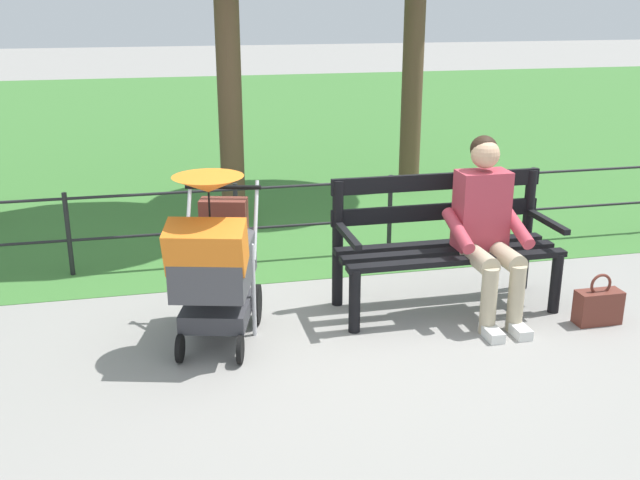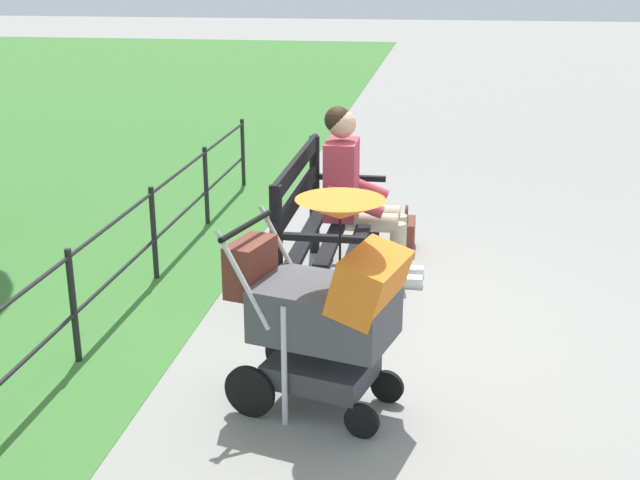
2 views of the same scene
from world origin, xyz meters
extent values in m
plane|color=gray|center=(0.00, 0.00, 0.00)|extent=(60.00, 60.00, 0.00)
cube|color=black|center=(-0.69, -0.18, 0.45)|extent=(1.60, 0.10, 0.04)
cube|color=black|center=(-0.69, 0.00, 0.45)|extent=(1.60, 0.10, 0.04)
cube|color=black|center=(-0.69, 0.18, 0.45)|extent=(1.60, 0.10, 0.04)
cube|color=black|center=(-0.69, -0.28, 0.67)|extent=(1.60, 0.04, 0.12)
cube|color=black|center=(-0.69, -0.28, 0.90)|extent=(1.60, 0.04, 0.12)
cylinder|color=black|center=(-1.44, 0.20, 0.23)|extent=(0.08, 0.08, 0.45)
cylinder|color=black|center=(-1.44, -0.28, 0.47)|extent=(0.08, 0.08, 0.95)
cube|color=black|center=(-1.44, 0.00, 0.63)|extent=(0.05, 0.56, 0.04)
cylinder|color=black|center=(0.06, 0.20, 0.23)|extent=(0.08, 0.08, 0.45)
cylinder|color=black|center=(0.06, -0.28, 0.47)|extent=(0.08, 0.08, 0.95)
cube|color=black|center=(0.06, 0.00, 0.63)|extent=(0.05, 0.56, 0.04)
cylinder|color=tan|center=(-1.01, 0.22, 0.47)|extent=(0.14, 0.40, 0.14)
cylinder|color=tan|center=(-0.81, 0.22, 0.47)|extent=(0.14, 0.40, 0.14)
cylinder|color=tan|center=(-1.01, 0.42, 0.24)|extent=(0.11, 0.11, 0.47)
cylinder|color=tan|center=(-0.81, 0.42, 0.24)|extent=(0.11, 0.11, 0.47)
cube|color=silver|center=(-1.01, 0.50, 0.04)|extent=(0.10, 0.22, 0.07)
cube|color=silver|center=(-0.81, 0.50, 0.04)|extent=(0.10, 0.22, 0.07)
cube|color=#B23847|center=(-0.91, 0.00, 0.75)|extent=(0.36, 0.22, 0.56)
cylinder|color=#B23847|center=(-1.13, 0.12, 0.65)|extent=(0.09, 0.43, 0.23)
cylinder|color=#B23847|center=(-0.69, 0.12, 0.65)|extent=(0.09, 0.43, 0.23)
sphere|color=tan|center=(-0.91, 0.00, 1.15)|extent=(0.20, 0.20, 0.20)
sphere|color=black|center=(-0.91, -0.03, 1.18)|extent=(0.19, 0.19, 0.19)
cylinder|color=black|center=(0.68, -0.09, 0.14)|extent=(0.10, 0.28, 0.28)
cylinder|color=black|center=(1.13, -0.21, 0.14)|extent=(0.10, 0.28, 0.28)
cylinder|color=black|center=(0.88, 0.48, 0.09)|extent=(0.08, 0.18, 0.18)
cylinder|color=black|center=(1.25, 0.38, 0.09)|extent=(0.08, 0.18, 0.18)
cube|color=#38383D|center=(0.98, 0.14, 0.22)|extent=(0.54, 0.61, 0.12)
cylinder|color=silver|center=(0.74, 0.10, 0.33)|extent=(0.03, 0.03, 0.65)
cylinder|color=silver|center=(1.18, -0.02, 0.33)|extent=(0.03, 0.03, 0.65)
cube|color=#47474C|center=(0.99, 0.16, 0.55)|extent=(0.62, 0.78, 0.28)
cube|color=orange|center=(1.05, 0.39, 0.75)|extent=(0.54, 0.42, 0.33)
cylinder|color=black|center=(0.88, -0.27, 0.95)|extent=(0.51, 0.16, 0.03)
cylinder|color=silver|center=(0.68, -0.11, 0.75)|extent=(0.10, 0.29, 0.49)
cylinder|color=silver|center=(1.12, -0.23, 0.75)|extent=(0.10, 0.29, 0.49)
cone|color=orange|center=(1.01, 0.24, 1.10)|extent=(0.54, 0.54, 0.10)
cylinder|color=black|center=(1.01, 0.24, 0.92)|extent=(0.01, 0.01, 0.30)
cube|color=brown|center=(0.88, -0.25, 0.73)|extent=(0.35, 0.24, 0.28)
cube|color=brown|center=(-1.64, 0.44, 0.12)|extent=(0.32, 0.14, 0.24)
torus|color=brown|center=(-1.64, 0.44, 0.29)|extent=(0.16, 0.02, 0.16)
cylinder|color=black|center=(-3.40, -1.35, 0.35)|extent=(0.04, 0.04, 0.70)
cylinder|color=black|center=(-2.04, -1.35, 0.35)|extent=(0.04, 0.04, 0.70)
cylinder|color=black|center=(-0.68, -1.35, 0.35)|extent=(0.04, 0.04, 0.70)
cylinder|color=black|center=(0.68, -1.35, 0.35)|extent=(0.04, 0.04, 0.70)
cylinder|color=black|center=(0.00, -1.35, 0.65)|extent=(6.81, 0.02, 0.02)
cylinder|color=black|center=(0.00, -1.35, 0.30)|extent=(6.81, 0.02, 0.02)
camera|label=1|loc=(1.31, 4.65, 2.20)|focal=41.56mm
camera|label=2|loc=(4.79, 0.72, 2.23)|focal=46.39mm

